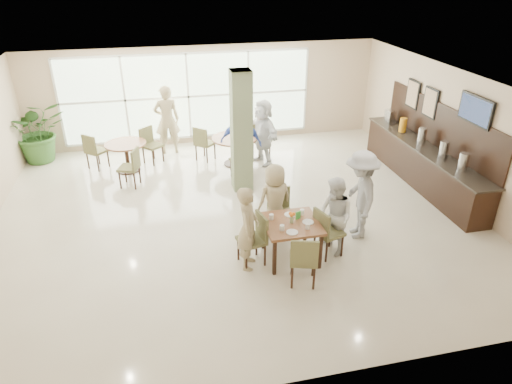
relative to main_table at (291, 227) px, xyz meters
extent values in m
plane|color=beige|center=(-0.70, 1.83, -0.66)|extent=(10.00, 10.00, 0.00)
plane|color=white|center=(-0.70, 1.83, 2.14)|extent=(10.00, 10.00, 0.00)
plane|color=beige|center=(-0.70, 6.33, 0.74)|extent=(10.00, 0.00, 10.00)
plane|color=beige|center=(-0.70, -2.67, 0.74)|extent=(10.00, 0.00, 10.00)
plane|color=beige|center=(4.30, 1.83, 0.74)|extent=(0.00, 9.00, 9.00)
plane|color=silver|center=(-1.20, 6.30, 0.74)|extent=(7.00, 0.00, 7.00)
cube|color=#6E7D57|center=(-0.30, 3.03, 0.74)|extent=(0.45, 0.45, 2.80)
cube|color=brown|center=(0.00, 0.00, 0.07)|extent=(0.98, 0.98, 0.05)
cube|color=black|center=(-0.41, -0.41, -0.31)|extent=(0.06, 0.06, 0.70)
cube|color=black|center=(0.41, -0.41, -0.31)|extent=(0.06, 0.06, 0.70)
cube|color=black|center=(-0.41, 0.41, -0.31)|extent=(0.06, 0.06, 0.70)
cube|color=black|center=(0.41, 0.41, -0.31)|extent=(0.06, 0.06, 0.70)
cylinder|color=brown|center=(-2.99, 4.66, 0.07)|extent=(1.04, 1.04, 0.04)
cylinder|color=black|center=(-2.99, 4.66, -0.30)|extent=(0.10, 0.10, 0.71)
cylinder|color=black|center=(-2.99, 4.66, -0.64)|extent=(0.60, 0.60, 0.03)
cylinder|color=brown|center=(-0.22, 4.46, 0.07)|extent=(1.20, 1.20, 0.04)
cylinder|color=black|center=(-0.22, 4.46, -0.30)|extent=(0.10, 0.10, 0.71)
cylinder|color=black|center=(-0.22, 4.46, -0.64)|extent=(0.60, 0.60, 0.03)
cylinder|color=white|center=(-0.32, 0.19, 0.14)|extent=(0.08, 0.08, 0.10)
cylinder|color=white|center=(-0.23, -0.21, 0.14)|extent=(0.08, 0.08, 0.10)
cylinder|color=white|center=(0.21, -0.26, 0.14)|extent=(0.08, 0.08, 0.10)
cylinder|color=white|center=(0.27, 0.23, 0.14)|extent=(0.08, 0.08, 0.10)
cylinder|color=white|center=(-0.09, -0.32, 0.10)|extent=(0.20, 0.20, 0.01)
cylinder|color=white|center=(0.05, 0.26, 0.10)|extent=(0.20, 0.20, 0.01)
cylinder|color=white|center=(0.29, -0.06, 0.10)|extent=(0.20, 0.20, 0.01)
cylinder|color=#99B27F|center=(0.00, 0.00, 0.15)|extent=(0.07, 0.07, 0.12)
sphere|color=orange|center=(0.03, 0.00, 0.26)|extent=(0.07, 0.07, 0.07)
sphere|color=orange|center=(-0.02, 0.03, 0.26)|extent=(0.07, 0.07, 0.07)
sphere|color=orange|center=(-0.01, -0.03, 0.26)|extent=(0.07, 0.07, 0.07)
cube|color=green|center=(0.15, 0.10, 0.17)|extent=(0.10, 0.06, 0.15)
cube|color=black|center=(3.98, 2.33, -0.21)|extent=(0.60, 4.60, 0.90)
cube|color=black|center=(3.98, 2.33, 0.26)|extent=(0.64, 4.70, 0.04)
cube|color=black|center=(4.27, 2.33, 0.79)|extent=(0.04, 4.60, 1.00)
cylinder|color=silver|center=(3.98, 0.93, 0.48)|extent=(0.20, 0.20, 0.40)
cylinder|color=silver|center=(3.98, 1.63, 0.48)|extent=(0.20, 0.20, 0.40)
cylinder|color=silver|center=(3.98, 2.53, 0.48)|extent=(0.20, 0.20, 0.40)
cylinder|color=orange|center=(3.98, 3.43, 0.46)|extent=(0.18, 0.18, 0.36)
cube|color=silver|center=(3.98, 4.13, 0.46)|extent=(0.18, 0.30, 0.36)
cube|color=black|center=(4.24, 1.23, 1.49)|extent=(0.06, 1.00, 0.58)
cube|color=#7F99CC|center=(4.21, 1.23, 1.49)|extent=(0.01, 0.92, 0.50)
cube|color=black|center=(4.25, 2.83, 1.19)|extent=(0.04, 0.55, 0.70)
cube|color=brown|center=(4.22, 2.83, 1.19)|extent=(0.01, 0.47, 0.62)
cube|color=black|center=(4.25, 3.63, 1.19)|extent=(0.04, 0.55, 0.70)
cube|color=brown|center=(4.22, 3.63, 1.19)|extent=(0.01, 0.47, 0.62)
imported|color=#346528|center=(-5.26, 5.85, 0.17)|extent=(1.82, 1.82, 1.66)
imported|color=tan|center=(-0.80, -0.05, 0.11)|extent=(0.52, 0.65, 1.55)
imported|color=tan|center=(-0.07, 0.89, 0.08)|extent=(0.80, 0.56, 1.48)
imported|color=white|center=(0.82, 0.03, 0.09)|extent=(0.71, 0.83, 1.49)
imported|color=#969698|center=(1.50, 0.47, 0.23)|extent=(0.86, 1.25, 1.78)
imported|color=#4768D5|center=(-0.19, 3.69, 0.22)|extent=(1.18, 0.96, 1.76)
imported|color=white|center=(0.52, 4.39, 0.20)|extent=(1.21, 1.74, 1.73)
imported|color=tan|center=(-1.88, 5.66, 0.30)|extent=(0.72, 0.50, 1.92)
camera|label=1|loc=(-2.13, -6.61, 4.25)|focal=32.00mm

